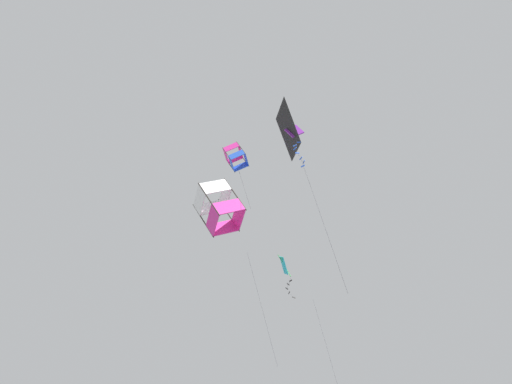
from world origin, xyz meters
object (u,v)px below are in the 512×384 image
at_px(kite_box_upper_right, 219,207).
at_px(kite_box_near_left, 236,157).
at_px(kite_diamond_near_right, 286,270).
at_px(kite_delta_mid_left, 290,131).

height_order(kite_box_upper_right, kite_box_near_left, kite_box_near_left).
bearing_deg(kite_diamond_near_right, kite_box_near_left, -44.10).
height_order(kite_diamond_near_right, kite_box_near_left, kite_box_near_left).
bearing_deg(kite_delta_mid_left, kite_diamond_near_right, -172.65).
bearing_deg(kite_diamond_near_right, kite_box_upper_right, -58.47).
xyz_separation_m(kite_box_upper_right, kite_box_near_left, (-0.53, 1.05, 2.77)).
xyz_separation_m(kite_diamond_near_right, kite_delta_mid_left, (1.67, 7.42, 1.10)).
bearing_deg(kite_box_near_left, kite_box_upper_right, -128.75).
bearing_deg(kite_box_upper_right, kite_delta_mid_left, 21.60).
bearing_deg(kite_diamond_near_right, kite_delta_mid_left, -12.46).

